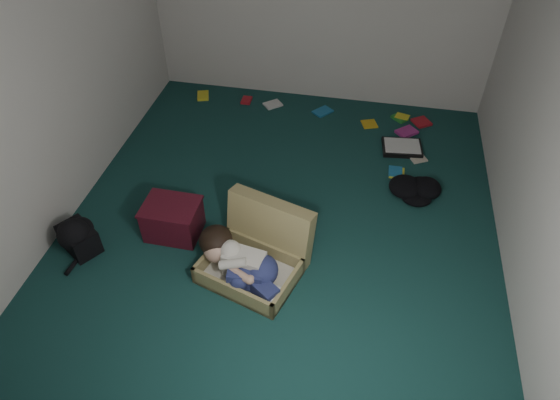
% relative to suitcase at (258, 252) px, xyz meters
% --- Properties ---
extents(floor, '(4.50, 4.50, 0.00)m').
position_rel_suitcase_xyz_m(floor, '(0.09, 0.64, -0.17)').
color(floor, '#143A37').
rests_on(floor, ground).
extents(wall_front, '(4.50, 0.00, 4.50)m').
position_rel_suitcase_xyz_m(wall_front, '(0.09, -1.61, 1.13)').
color(wall_front, silver).
rests_on(wall_front, ground).
extents(wall_left, '(0.00, 4.50, 4.50)m').
position_rel_suitcase_xyz_m(wall_left, '(-1.91, 0.64, 1.13)').
color(wall_left, silver).
rests_on(wall_left, ground).
extents(wall_right, '(0.00, 4.50, 4.50)m').
position_rel_suitcase_xyz_m(wall_right, '(2.09, 0.64, 1.13)').
color(wall_right, silver).
rests_on(wall_right, ground).
extents(suitcase, '(0.97, 0.96, 0.57)m').
position_rel_suitcase_xyz_m(suitcase, '(0.00, 0.00, 0.00)').
color(suitcase, '#9E9057').
rests_on(suitcase, floor).
extents(person, '(0.78, 0.59, 0.36)m').
position_rel_suitcase_xyz_m(person, '(-0.11, -0.17, 0.05)').
color(person, silver).
rests_on(person, suitcase).
extents(maroon_bin, '(0.50, 0.40, 0.34)m').
position_rel_suitcase_xyz_m(maroon_bin, '(-0.85, 0.23, 0.00)').
color(maroon_bin, '#460E1A').
rests_on(maroon_bin, floor).
extents(backpack, '(0.56, 0.53, 0.26)m').
position_rel_suitcase_xyz_m(backpack, '(-1.61, -0.12, -0.04)').
color(backpack, black).
rests_on(backpack, floor).
extents(clothing_pile, '(0.55, 0.50, 0.15)m').
position_rel_suitcase_xyz_m(clothing_pile, '(1.31, 1.18, -0.10)').
color(clothing_pile, black).
rests_on(clothing_pile, floor).
extents(paper_tray, '(0.46, 0.37, 0.06)m').
position_rel_suitcase_xyz_m(paper_tray, '(1.20, 1.94, -0.14)').
color(paper_tray, black).
rests_on(paper_tray, floor).
extents(book_scatter, '(2.97, 1.32, 0.02)m').
position_rel_suitcase_xyz_m(book_scatter, '(0.49, 2.33, -0.16)').
color(book_scatter, yellow).
rests_on(book_scatter, floor).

